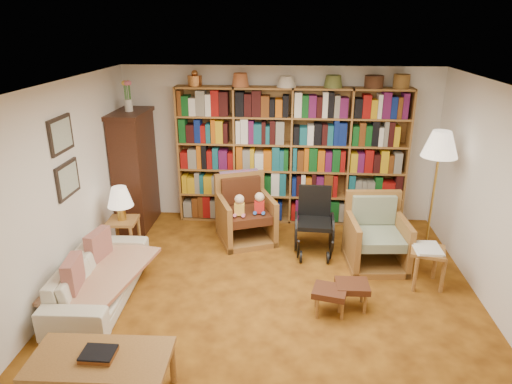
# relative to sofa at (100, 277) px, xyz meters

# --- Properties ---
(floor) EXTENTS (5.00, 5.00, 0.00)m
(floor) POSITION_rel_sofa_xyz_m (2.05, 0.11, -0.27)
(floor) COLOR #A36219
(floor) RESTS_ON ground
(ceiling) EXTENTS (5.00, 5.00, 0.00)m
(ceiling) POSITION_rel_sofa_xyz_m (2.05, 0.11, 2.23)
(ceiling) COLOR silver
(ceiling) RESTS_ON wall_back
(wall_back) EXTENTS (5.00, 0.00, 5.00)m
(wall_back) POSITION_rel_sofa_xyz_m (2.05, 2.61, 0.98)
(wall_back) COLOR silver
(wall_back) RESTS_ON floor
(wall_front) EXTENTS (5.00, 0.00, 5.00)m
(wall_front) POSITION_rel_sofa_xyz_m (2.05, -2.39, 0.98)
(wall_front) COLOR silver
(wall_front) RESTS_ON floor
(wall_left) EXTENTS (0.00, 5.00, 5.00)m
(wall_left) POSITION_rel_sofa_xyz_m (-0.45, 0.11, 0.98)
(wall_left) COLOR silver
(wall_left) RESTS_ON floor
(wall_right) EXTENTS (0.00, 5.00, 5.00)m
(wall_right) POSITION_rel_sofa_xyz_m (4.55, 0.11, 0.98)
(wall_right) COLOR silver
(wall_right) RESTS_ON floor
(bookshelf) EXTENTS (3.60, 0.30, 2.42)m
(bookshelf) POSITION_rel_sofa_xyz_m (2.25, 2.44, 0.90)
(bookshelf) COLOR #9E6B31
(bookshelf) RESTS_ON floor
(curio_cabinet) EXTENTS (0.50, 0.95, 2.40)m
(curio_cabinet) POSITION_rel_sofa_xyz_m (-0.20, 2.11, 0.69)
(curio_cabinet) COLOR #38190F
(curio_cabinet) RESTS_ON floor
(framed_pictures) EXTENTS (0.03, 0.52, 0.97)m
(framed_pictures) POSITION_rel_sofa_xyz_m (-0.43, 0.41, 1.36)
(framed_pictures) COLOR black
(framed_pictures) RESTS_ON wall_left
(sofa) EXTENTS (1.86, 0.79, 0.54)m
(sofa) POSITION_rel_sofa_xyz_m (0.00, 0.00, 0.00)
(sofa) COLOR beige
(sofa) RESTS_ON floor
(sofa_throw) EXTENTS (1.04, 1.61, 0.04)m
(sofa_throw) POSITION_rel_sofa_xyz_m (0.05, 0.00, 0.03)
(sofa_throw) COLOR beige
(sofa_throw) RESTS_ON sofa
(cushion_left) EXTENTS (0.20, 0.42, 0.40)m
(cushion_left) POSITION_rel_sofa_xyz_m (-0.13, 0.35, 0.18)
(cushion_left) COLOR maroon
(cushion_left) RESTS_ON sofa
(cushion_right) EXTENTS (0.19, 0.42, 0.41)m
(cushion_right) POSITION_rel_sofa_xyz_m (-0.13, -0.35, 0.18)
(cushion_right) COLOR maroon
(cushion_right) RESTS_ON sofa
(side_table_lamp) EXTENTS (0.43, 0.43, 0.52)m
(side_table_lamp) POSITION_rel_sofa_xyz_m (-0.10, 1.12, 0.12)
(side_table_lamp) COLOR #9E6B31
(side_table_lamp) RESTS_ON floor
(table_lamp) EXTENTS (0.36, 0.36, 0.49)m
(table_lamp) POSITION_rel_sofa_xyz_m (-0.10, 1.12, 0.58)
(table_lamp) COLOR gold
(table_lamp) RESTS_ON side_table_lamp
(armchair_leather) EXTENTS (1.06, 1.06, 0.99)m
(armchair_leather) POSITION_rel_sofa_xyz_m (1.60, 1.77, 0.13)
(armchair_leather) COLOR #9E6B31
(armchair_leather) RESTS_ON floor
(armchair_sage) EXTENTS (0.83, 0.86, 0.95)m
(armchair_sage) POSITION_rel_sofa_xyz_m (3.43, 1.14, 0.10)
(armchair_sage) COLOR #9E6B31
(armchair_sage) RESTS_ON floor
(wheelchair) EXTENTS (0.54, 0.76, 0.95)m
(wheelchair) POSITION_rel_sofa_xyz_m (2.60, 1.41, 0.16)
(wheelchair) COLOR black
(wheelchair) RESTS_ON floor
(floor_lamp) EXTENTS (0.48, 0.48, 1.80)m
(floor_lamp) POSITION_rel_sofa_xyz_m (4.20, 1.40, 1.28)
(floor_lamp) COLOR gold
(floor_lamp) RESTS_ON floor
(side_table_papers) EXTENTS (0.49, 0.49, 0.53)m
(side_table_papers) POSITION_rel_sofa_xyz_m (3.96, 0.57, 0.14)
(side_table_papers) COLOR #9E6B31
(side_table_papers) RESTS_ON floor
(footstool_a) EXTENTS (0.43, 0.39, 0.31)m
(footstool_a) POSITION_rel_sofa_xyz_m (2.72, -0.12, -0.01)
(footstool_a) COLOR #452012
(footstool_a) RESTS_ON floor
(footstool_b) EXTENTS (0.38, 0.33, 0.32)m
(footstool_b) POSITION_rel_sofa_xyz_m (2.98, 0.01, -0.01)
(footstool_b) COLOR #452012
(footstool_b) RESTS_ON floor
(coffee_table) EXTENTS (1.21, 0.63, 0.51)m
(coffee_table) POSITION_rel_sofa_xyz_m (0.66, -1.55, 0.14)
(coffee_table) COLOR #9E6B31
(coffee_table) RESTS_ON floor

